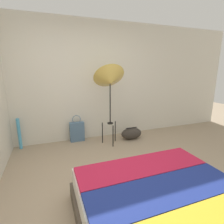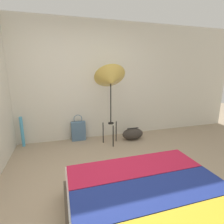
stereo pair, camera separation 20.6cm
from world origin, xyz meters
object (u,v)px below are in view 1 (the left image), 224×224
duffel_bag (131,133)px  paper_roll (19,134)px  photo_umbrella (110,80)px  tote_bag (77,131)px

duffel_bag → paper_roll: size_ratio=0.77×
photo_umbrella → tote_bag: (-0.65, 0.39, -1.13)m
tote_bag → duffel_bag: (1.19, -0.32, -0.09)m
paper_roll → duffel_bag: bearing=-7.8°
photo_umbrella → paper_roll: photo_umbrella is taller
photo_umbrella → duffel_bag: bearing=7.3°
tote_bag → photo_umbrella: bearing=-30.9°
photo_umbrella → duffel_bag: photo_umbrella is taller
photo_umbrella → duffel_bag: size_ratio=3.41×
photo_umbrella → paper_roll: (-1.79, 0.39, -1.04)m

